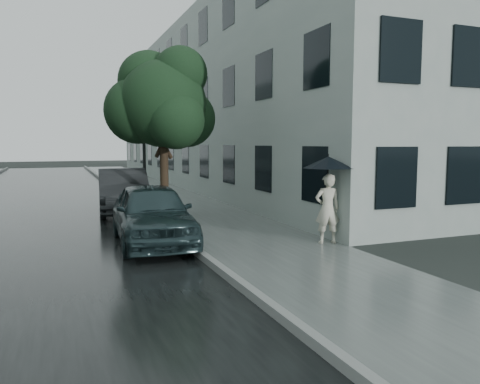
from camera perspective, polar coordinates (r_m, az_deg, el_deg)
name	(u,v)px	position (r m, az deg, el deg)	size (l,w,h in m)	color
ground	(307,271)	(9.13, 8.14, -9.54)	(120.00, 120.00, 0.00)	black
sidewalk	(172,200)	(20.31, -8.27, -0.94)	(3.50, 60.00, 0.01)	slate
kerb_near	(129,200)	(19.97, -13.38, -0.96)	(0.15, 60.00, 0.15)	slate
asphalt_road	(38,206)	(19.78, -23.45, -1.57)	(6.85, 60.00, 0.00)	black
building_near	(226,109)	(28.94, -1.69, 10.09)	(7.02, 36.00, 9.00)	gray
pedestrian	(327,209)	(11.50, 10.61, -2.01)	(0.62, 0.41, 1.69)	beige
umbrella	(328,162)	(11.41, 10.73, 3.58)	(1.27, 1.27, 1.23)	black
street_tree	(162,103)	(14.80, -9.45, 10.68)	(3.47, 3.15, 5.36)	#332619
lamp_post	(140,132)	(18.30, -12.15, 7.13)	(0.84, 0.37, 4.95)	black
car_near	(152,213)	(11.53, -10.67, -2.57)	(1.73, 4.31, 1.47)	#1C2D30
car_far	(123,191)	(16.92, -14.09, 0.17)	(1.62, 4.65, 1.53)	black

